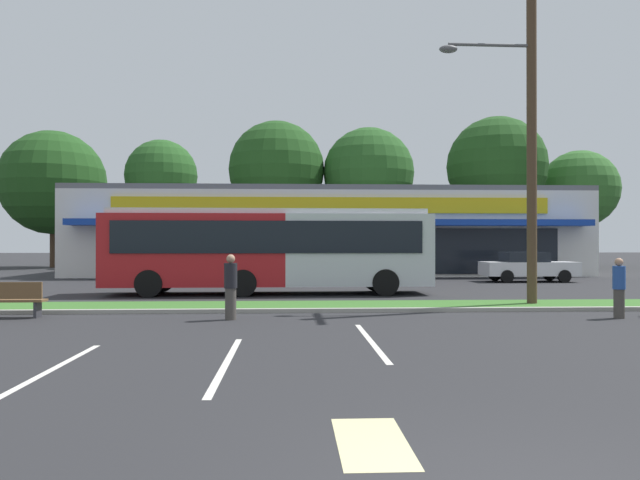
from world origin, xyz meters
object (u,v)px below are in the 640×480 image
(pedestrian_near_bench, at_px, (619,288))
(bus_stop_bench, at_px, (13,299))
(car_2, at_px, (528,266))
(city_bus, at_px, (269,248))
(pedestrian_mid, at_px, (231,287))
(utility_pole, at_px, (528,114))

(pedestrian_near_bench, bearing_deg, bus_stop_bench, 154.75)
(bus_stop_bench, distance_m, car_2, 23.86)
(city_bus, bearing_deg, pedestrian_mid, -96.22)
(car_2, distance_m, pedestrian_mid, 19.97)
(city_bus, xyz_separation_m, car_2, (12.84, 6.87, -0.99))
(pedestrian_near_bench, xyz_separation_m, pedestrian_mid, (-10.09, 0.19, 0.05))
(utility_pole, relative_size, car_2, 2.40)
(utility_pole, distance_m, pedestrian_near_bench, 6.01)
(city_bus, bearing_deg, utility_pole, -33.47)
(pedestrian_near_bench, bearing_deg, car_2, 54.60)
(utility_pole, xyz_separation_m, pedestrian_mid, (-8.80, -2.65, -5.09))
(city_bus, bearing_deg, pedestrian_near_bench, -41.40)
(bus_stop_bench, xyz_separation_m, pedestrian_near_bench, (15.83, -0.82, 0.29))
(pedestrian_near_bench, height_order, pedestrian_mid, pedestrian_mid)
(bus_stop_bench, bearing_deg, pedestrian_near_bench, 177.03)
(car_2, height_order, pedestrian_mid, pedestrian_mid)
(bus_stop_bench, relative_size, car_2, 0.34)
(pedestrian_mid, bearing_deg, city_bus, 100.68)
(utility_pole, bearing_deg, pedestrian_near_bench, -65.48)
(utility_pole, distance_m, pedestrian_mid, 10.50)
(city_bus, xyz_separation_m, bus_stop_bench, (-6.45, -7.17, -1.26))
(utility_pole, relative_size, pedestrian_near_bench, 7.08)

